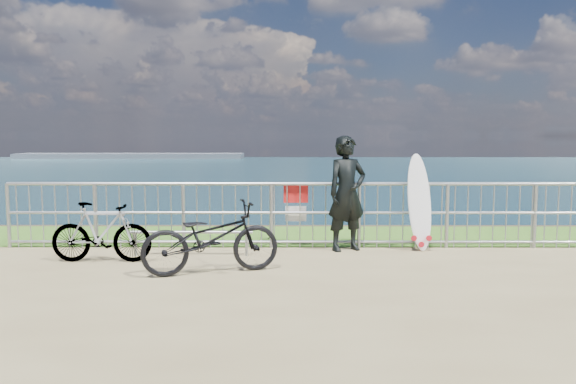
{
  "coord_description": "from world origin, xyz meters",
  "views": [
    {
      "loc": [
        -0.18,
        -7.88,
        1.91
      ],
      "look_at": [
        -0.21,
        1.2,
        1.0
      ],
      "focal_mm": 35.0,
      "sensor_mm": 36.0,
      "label": 1
    }
  ],
  "objects_px": {
    "surfboard": "(420,206)",
    "bicycle_near": "(211,238)",
    "surfer": "(347,193)",
    "bicycle_far": "(101,232)"
  },
  "relations": [
    {
      "from": "surfer",
      "to": "bicycle_near",
      "type": "height_order",
      "value": "surfer"
    },
    {
      "from": "bicycle_near",
      "to": "bicycle_far",
      "type": "bearing_deg",
      "value": 50.2
    },
    {
      "from": "surfer",
      "to": "bicycle_near",
      "type": "xyz_separation_m",
      "value": [
        -2.04,
        -1.6,
        -0.45
      ]
    },
    {
      "from": "surfer",
      "to": "surfboard",
      "type": "relative_size",
      "value": 1.18
    },
    {
      "from": "surfboard",
      "to": "bicycle_near",
      "type": "relative_size",
      "value": 0.85
    },
    {
      "from": "surfboard",
      "to": "bicycle_far",
      "type": "distance_m",
      "value": 5.12
    },
    {
      "from": "surfer",
      "to": "surfboard",
      "type": "bearing_deg",
      "value": -22.13
    },
    {
      "from": "bicycle_near",
      "to": "surfer",
      "type": "bearing_deg",
      "value": -70.11
    },
    {
      "from": "surfer",
      "to": "bicycle_far",
      "type": "distance_m",
      "value": 3.94
    },
    {
      "from": "surfer",
      "to": "bicycle_near",
      "type": "bearing_deg",
      "value": -166.5
    }
  ]
}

